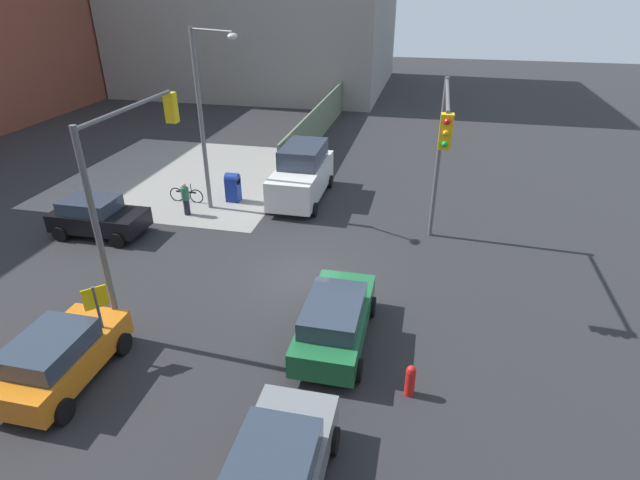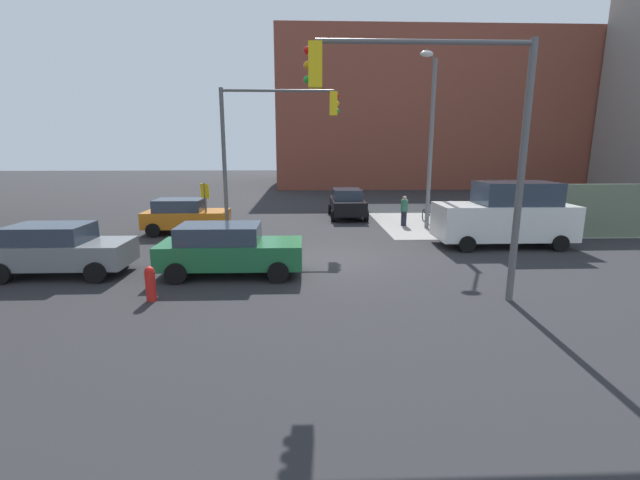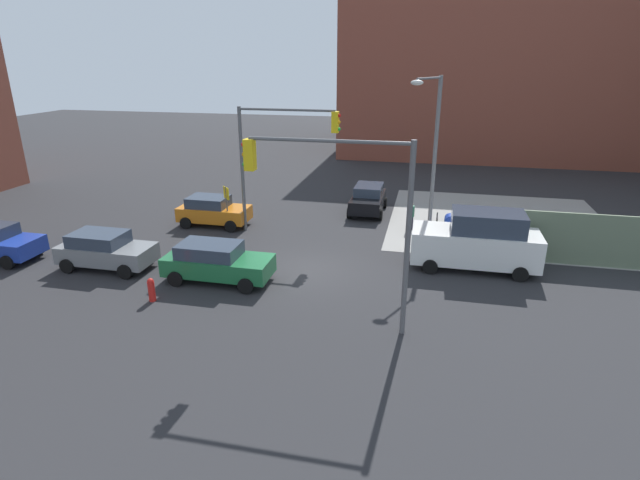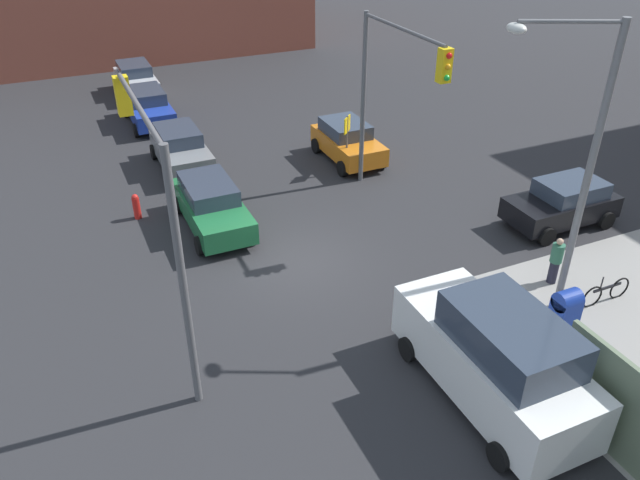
{
  "view_description": "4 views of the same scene",
  "coord_description": "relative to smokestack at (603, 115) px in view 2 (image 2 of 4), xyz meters",
  "views": [
    {
      "loc": [
        -15.0,
        -4.02,
        9.65
      ],
      "look_at": [
        0.59,
        -0.58,
        1.31
      ],
      "focal_mm": 28.0,
      "sensor_mm": 36.0,
      "label": 1
    },
    {
      "loc": [
        -0.94,
        -15.09,
        3.99
      ],
      "look_at": [
        -0.44,
        -1.77,
        1.08
      ],
      "focal_mm": 24.0,
      "sensor_mm": 36.0,
      "label": 2
    },
    {
      "loc": [
        5.02,
        -19.55,
        8.78
      ],
      "look_at": [
        0.72,
        -0.31,
        1.55
      ],
      "focal_mm": 28.0,
      "sensor_mm": 36.0,
      "label": 3
    },
    {
      "loc": [
        15.44,
        -6.27,
        10.95
      ],
      "look_at": [
        1.68,
        -0.06,
        1.74
      ],
      "focal_mm": 35.0,
      "sensor_mm": 36.0,
      "label": 4
    }
  ],
  "objects": [
    {
      "name": "ground_plane",
      "position": [
        -30.24,
        -30.0,
        -7.23
      ],
      "size": [
        120.0,
        120.0,
        0.0
      ],
      "primitive_type": "plane",
      "color": "#28282B"
    },
    {
      "name": "sidewalk_corner",
      "position": [
        -21.24,
        -21.0,
        -7.22
      ],
      "size": [
        12.0,
        12.0,
        0.01
      ],
      "primitive_type": "cube",
      "color": "gray",
      "rests_on": "ground"
    },
    {
      "name": "building_warehouse_north",
      "position": [
        -17.7,
        4.0,
        0.09
      ],
      "size": [
        32.0,
        18.0,
        14.64
      ],
      "color": "brown",
      "rests_on": "ground"
    },
    {
      "name": "smokestack",
      "position": [
        0.0,
        0.0,
        0.0
      ],
      "size": [
        1.8,
        1.8,
        14.45
      ],
      "primitive_type": "cylinder",
      "color": "brown",
      "rests_on": "ground"
    },
    {
      "name": "traffic_signal_nw_corner",
      "position": [
        -32.75,
        -25.5,
        -2.61
      ],
      "size": [
        5.25,
        0.36,
        6.5
      ],
      "color": "#59595B",
      "rests_on": "ground"
    },
    {
      "name": "traffic_signal_se_corner",
      "position": [
        -27.85,
        -34.5,
        -2.59
      ],
      "size": [
        5.52,
        0.36,
        6.5
      ],
      "color": "#59595B",
      "rests_on": "ground"
    },
    {
      "name": "street_lamp_corner",
      "position": [
        -25.2,
        -24.53,
        -2.52
      ],
      "size": [
        1.4,
        2.45,
        8.0
      ],
      "color": "slate",
      "rests_on": "ground"
    },
    {
      "name": "warning_sign_two_way",
      "position": [
        -35.64,
        -25.69,
        -5.59
      ],
      "size": [
        0.48,
        0.48,
        2.4
      ],
      "color": "#4C4C4C",
      "rests_on": "ground"
    },
    {
      "name": "mailbox_blue",
      "position": [
        -24.04,
        -25.0,
        -6.46
      ],
      "size": [
        0.56,
        0.64,
        1.43
      ],
      "color": "navy",
      "rests_on": "ground"
    },
    {
      "name": "fire_hydrant",
      "position": [
        -35.24,
        -34.2,
        -6.74
      ],
      "size": [
        0.26,
        0.26,
        0.94
      ],
      "color": "red",
      "rests_on": "ground"
    },
    {
      "name": "sedan_green",
      "position": [
        -33.57,
        -31.9,
        -6.38
      ],
      "size": [
        4.44,
        2.02,
        1.62
      ],
      "color": "#1E6638",
      "rests_on": "ground"
    },
    {
      "name": "sedan_orange",
      "position": [
        -36.75,
        -25.1,
        -6.38
      ],
      "size": [
        3.82,
        2.02,
        1.62
      ],
      "color": "orange",
      "rests_on": "ground"
    },
    {
      "name": "coupe_gray",
      "position": [
        -38.9,
        -31.7,
        -6.38
      ],
      "size": [
        4.09,
        2.02,
        1.62
      ],
      "color": "slate",
      "rests_on": "ground"
    },
    {
      "name": "hatchback_black",
      "position": [
        -28.71,
        -20.78,
        -6.38
      ],
      "size": [
        2.02,
        3.86,
        1.62
      ],
      "color": "black",
      "rests_on": "ground"
    },
    {
      "name": "van_white_delivery",
      "position": [
        -22.97,
        -28.2,
        -5.95
      ],
      "size": [
        5.4,
        2.32,
        2.62
      ],
      "color": "white",
      "rests_on": "ground"
    },
    {
      "name": "pedestrian_crossing",
      "position": [
        -26.04,
        -23.5,
        -6.43
      ],
      "size": [
        0.36,
        0.36,
        1.54
      ],
      "rotation": [
        0.0,
        0.0,
        2.24
      ],
      "color": "#2D664C",
      "rests_on": "ground"
    },
    {
      "name": "bicycle_leaning_on_fence",
      "position": [
        -24.64,
        -22.8,
        -6.88
      ],
      "size": [
        0.05,
        1.75,
        0.97
      ],
      "color": "black",
      "rests_on": "ground"
    }
  ]
}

